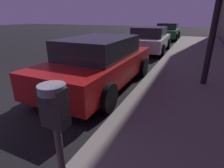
{
  "coord_description": "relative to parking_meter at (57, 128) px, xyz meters",
  "views": [
    {
      "loc": [
        5.3,
        -1.76,
        1.97
      ],
      "look_at": [
        4.18,
        0.71,
        0.94
      ],
      "focal_mm": 28.56,
      "sensor_mm": 36.0,
      "label": 1
    }
  ],
  "objects": [
    {
      "name": "car_red",
      "position": [
        -1.62,
        3.69,
        -0.48
      ],
      "size": [
        2.08,
        4.48,
        1.43
      ],
      "color": "maroon",
      "rests_on": "ground"
    },
    {
      "name": "car_silver",
      "position": [
        -1.62,
        9.89,
        -0.49
      ],
      "size": [
        2.25,
        4.43,
        1.43
      ],
      "color": "#B7B7BF",
      "rests_on": "ground"
    },
    {
      "name": "parking_meter",
      "position": [
        0.0,
        0.0,
        0.0
      ],
      "size": [
        0.19,
        0.19,
        1.4
      ],
      "color": "#59595B",
      "rests_on": "sidewalk"
    },
    {
      "name": "car_green",
      "position": [
        -1.62,
        16.93,
        -0.49
      ],
      "size": [
        2.17,
        4.42,
        1.43
      ],
      "color": "#19592D",
      "rests_on": "ground"
    }
  ]
}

